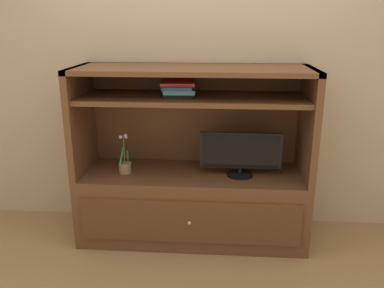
% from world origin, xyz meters
% --- Properties ---
extents(ground_plane, '(8.00, 8.00, 0.00)m').
position_xyz_m(ground_plane, '(0.00, 0.00, 0.00)').
color(ground_plane, '#99754C').
extents(painted_rear_wall, '(6.00, 0.10, 2.80)m').
position_xyz_m(painted_rear_wall, '(0.00, 0.75, 1.40)').
color(painted_rear_wall, tan).
rests_on(painted_rear_wall, ground_plane).
extents(media_console, '(1.78, 0.63, 1.38)m').
position_xyz_m(media_console, '(0.00, 0.41, 0.44)').
color(media_console, brown).
rests_on(media_console, ground_plane).
extents(tv_monitor, '(0.62, 0.21, 0.34)m').
position_xyz_m(tv_monitor, '(0.37, 0.36, 0.74)').
color(tv_monitor, black).
rests_on(tv_monitor, media_console).
extents(potted_plant, '(0.10, 0.10, 0.32)m').
position_xyz_m(potted_plant, '(-0.53, 0.35, 0.62)').
color(potted_plant, '#8C7251').
rests_on(potted_plant, media_console).
extents(magazine_stack, '(0.27, 0.32, 0.11)m').
position_xyz_m(magazine_stack, '(-0.10, 0.40, 1.22)').
color(magazine_stack, black).
rests_on(magazine_stack, media_console).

